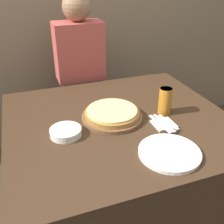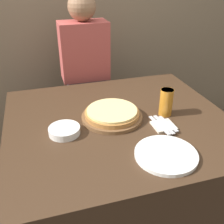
# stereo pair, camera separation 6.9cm
# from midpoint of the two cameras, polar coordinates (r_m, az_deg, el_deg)

# --- Properties ---
(ground_plane) EXTENTS (12.00, 12.00, 0.00)m
(ground_plane) POSITION_cam_midpoint_polar(r_m,az_deg,el_deg) (1.96, 2.30, -21.49)
(ground_plane) COLOR #38332D
(dining_table) EXTENTS (1.22, 1.10, 0.78)m
(dining_table) POSITION_cam_midpoint_polar(r_m,az_deg,el_deg) (1.68, 2.56, -13.04)
(dining_table) COLOR #3D2819
(dining_table) RESTS_ON ground_plane
(pizza_on_board) EXTENTS (0.34, 0.34, 0.06)m
(pizza_on_board) POSITION_cam_midpoint_polar(r_m,az_deg,el_deg) (1.44, 1.37, -0.51)
(pizza_on_board) COLOR brown
(pizza_on_board) RESTS_ON dining_table
(beer_glass) EXTENTS (0.07, 0.07, 0.15)m
(beer_glass) POSITION_cam_midpoint_polar(r_m,az_deg,el_deg) (1.49, 13.02, 2.30)
(beer_glass) COLOR #B7701E
(beer_glass) RESTS_ON dining_table
(dinner_plate) EXTENTS (0.28, 0.28, 0.02)m
(dinner_plate) POSITION_cam_midpoint_polar(r_m,az_deg,el_deg) (1.20, 13.29, -9.01)
(dinner_plate) COLOR white
(dinner_plate) RESTS_ON dining_table
(side_bowl) EXTENTS (0.16, 0.16, 0.04)m
(side_bowl) POSITION_cam_midpoint_polar(r_m,az_deg,el_deg) (1.33, -8.87, -4.02)
(side_bowl) COLOR white
(side_bowl) RESTS_ON dining_table
(napkin_stack) EXTENTS (0.11, 0.11, 0.01)m
(napkin_stack) POSITION_cam_midpoint_polar(r_m,az_deg,el_deg) (1.40, 12.55, -2.97)
(napkin_stack) COLOR beige
(napkin_stack) RESTS_ON dining_table
(fork) EXTENTS (0.04, 0.19, 0.00)m
(fork) POSITION_cam_midpoint_polar(r_m,az_deg,el_deg) (1.39, 11.68, -2.84)
(fork) COLOR silver
(fork) RESTS_ON napkin_stack
(dinner_knife) EXTENTS (0.03, 0.19, 0.00)m
(dinner_knife) POSITION_cam_midpoint_polar(r_m,az_deg,el_deg) (1.40, 12.59, -2.67)
(dinner_knife) COLOR silver
(dinner_knife) RESTS_ON napkin_stack
(spoon) EXTENTS (0.04, 0.17, 0.00)m
(spoon) POSITION_cam_midpoint_polar(r_m,az_deg,el_deg) (1.41, 13.48, -2.51)
(spoon) COLOR silver
(spoon) RESTS_ON napkin_stack
(diner_person) EXTENTS (0.35, 0.20, 1.37)m
(diner_person) POSITION_cam_midpoint_polar(r_m,az_deg,el_deg) (2.08, -4.74, 5.53)
(diner_person) COLOR #33333D
(diner_person) RESTS_ON ground_plane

